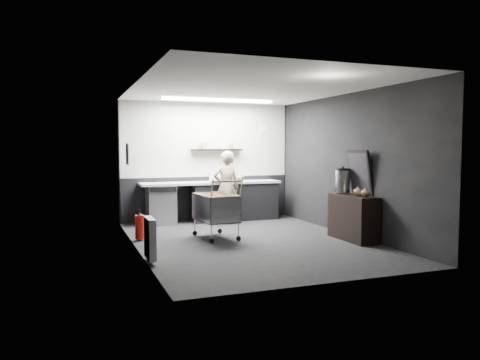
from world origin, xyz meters
name	(u,v)px	position (x,y,z in m)	size (l,w,h in m)	color
floor	(251,241)	(0.00, 0.00, 0.00)	(5.50, 5.50, 0.00)	black
ceiling	(251,89)	(0.00, 0.00, 2.70)	(5.50, 5.50, 0.00)	white
wall_back	(207,161)	(0.00, 2.75, 1.35)	(5.50, 5.50, 0.00)	black
wall_front	(334,174)	(0.00, -2.75, 1.35)	(5.50, 5.50, 0.00)	black
wall_left	(136,167)	(-2.00, 0.00, 1.35)	(5.50, 5.50, 0.00)	black
wall_right	(348,164)	(2.00, 0.00, 1.35)	(5.50, 5.50, 0.00)	black
kitchen_wall_panel	(207,140)	(0.00, 2.73, 1.85)	(3.95, 0.02, 1.70)	#B5B4B0
dado_panel	(207,198)	(0.00, 2.73, 0.50)	(3.95, 0.02, 1.00)	black
floating_shelf	(217,150)	(0.20, 2.62, 1.62)	(1.20, 0.22, 0.04)	black
wall_clock	(263,128)	(1.40, 2.72, 2.15)	(0.20, 0.20, 0.03)	white
poster	(127,154)	(-1.98, 1.30, 1.55)	(0.02, 0.30, 0.40)	silver
poster_red_band	(128,150)	(-1.98, 1.30, 1.62)	(0.01, 0.22, 0.10)	red
radiator	(150,238)	(-1.94, -0.90, 0.35)	(0.10, 0.50, 0.60)	white
ceiling_strip	(219,100)	(0.00, 1.85, 2.67)	(2.40, 0.20, 0.04)	white
prep_counter	(217,201)	(0.14, 2.42, 0.46)	(3.20, 0.61, 0.90)	black
person	(226,187)	(0.21, 1.97, 0.80)	(0.58, 0.38, 1.60)	beige
shopping_cart	(216,210)	(-0.50, 0.49, 0.53)	(0.69, 1.05, 1.10)	silver
sideboard	(353,211)	(1.79, -0.52, 0.52)	(0.46, 1.09, 1.63)	black
fire_extinguisher	(140,226)	(-1.85, 0.75, 0.26)	(0.16, 0.16, 0.53)	red
cardboard_box	(230,179)	(0.42, 2.37, 0.95)	(0.53, 0.40, 0.11)	#968050
pink_tub	(214,177)	(0.06, 2.42, 1.01)	(0.21, 0.21, 0.21)	white
white_container	(218,178)	(0.16, 2.37, 0.98)	(0.18, 0.14, 0.16)	white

